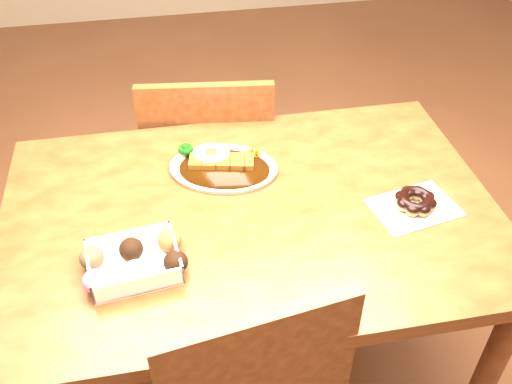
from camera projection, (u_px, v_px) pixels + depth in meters
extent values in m
plane|color=brown|center=(252.00, 379.00, 1.87)|extent=(6.00, 6.00, 0.00)
cube|color=#502610|center=(251.00, 215.00, 1.40)|extent=(1.20, 0.80, 0.04)
cylinder|color=#502610|center=(67.00, 252.00, 1.82)|extent=(0.06, 0.06, 0.71)
cylinder|color=#502610|center=(388.00, 211.00, 1.97)|extent=(0.06, 0.06, 0.71)
cube|color=#502610|center=(212.00, 167.00, 2.04)|extent=(0.47, 0.47, 0.04)
cylinder|color=#502610|center=(256.00, 184.00, 2.32)|extent=(0.04, 0.04, 0.41)
cylinder|color=#502610|center=(172.00, 187.00, 2.30)|extent=(0.04, 0.04, 0.41)
cylinder|color=#502610|center=(262.00, 243.00, 2.06)|extent=(0.04, 0.04, 0.41)
cylinder|color=#502610|center=(167.00, 247.00, 2.05)|extent=(0.04, 0.04, 0.41)
cube|color=#502610|center=(208.00, 143.00, 1.74)|extent=(0.40, 0.08, 0.40)
cube|color=#502610|center=(259.00, 381.00, 1.12)|extent=(0.40, 0.09, 0.40)
ellipsoid|color=white|center=(223.00, 168.00, 1.50)|extent=(0.32, 0.27, 0.01)
ellipsoid|color=black|center=(224.00, 169.00, 1.48)|extent=(0.27, 0.22, 0.01)
cube|color=#6B380C|center=(222.00, 162.00, 1.49)|extent=(0.18, 0.09, 0.02)
ellipsoid|color=white|center=(211.00, 153.00, 1.50)|extent=(0.11, 0.11, 0.01)
ellipsoid|color=#FFB214|center=(211.00, 153.00, 1.50)|extent=(0.03, 0.03, 0.02)
cube|color=white|center=(134.00, 262.00, 1.22)|extent=(0.21, 0.17, 0.05)
ellipsoid|color=pink|center=(95.00, 281.00, 1.17)|extent=(0.05, 0.05, 0.05)
ellipsoid|color=beige|center=(136.00, 271.00, 1.19)|extent=(0.05, 0.05, 0.05)
ellipsoid|color=black|center=(176.00, 262.00, 1.21)|extent=(0.05, 0.05, 0.05)
ellipsoid|color=black|center=(92.00, 258.00, 1.22)|extent=(0.05, 0.05, 0.05)
ellipsoid|color=black|center=(131.00, 249.00, 1.24)|extent=(0.05, 0.05, 0.05)
ellipsoid|color=brown|center=(169.00, 241.00, 1.26)|extent=(0.05, 0.05, 0.05)
cube|color=silver|center=(414.00, 207.00, 1.39)|extent=(0.23, 0.18, 0.00)
torus|color=olive|center=(415.00, 202.00, 1.38)|extent=(0.12, 0.12, 0.03)
torus|color=black|center=(416.00, 199.00, 1.37)|extent=(0.10, 0.10, 0.02)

